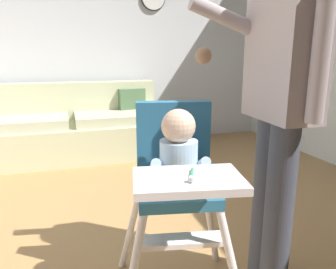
% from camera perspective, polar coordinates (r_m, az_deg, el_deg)
% --- Properties ---
extents(ground, '(6.27, 6.72, 0.10)m').
position_cam_1_polar(ground, '(2.30, -3.34, -18.81)').
color(ground, '#A67B49').
extents(wall_far, '(5.47, 0.06, 2.80)m').
position_cam_1_polar(wall_far, '(4.50, -12.09, 16.18)').
color(wall_far, silver).
rests_on(wall_far, ground).
extents(couch, '(2.14, 0.86, 0.86)m').
position_cam_1_polar(couch, '(4.05, -16.36, 0.99)').
color(couch, beige).
rests_on(couch, ground).
extents(high_chair, '(0.71, 0.80, 0.98)m').
position_cam_1_polar(high_chair, '(1.50, 1.59, -6.15)').
color(high_chair, white).
rests_on(high_chair, ground).
extents(adult_standing, '(0.51, 0.51, 1.67)m').
position_cam_1_polar(adult_standing, '(1.63, 18.94, 4.53)').
color(adult_standing, '#3F4452').
rests_on(adult_standing, ground).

